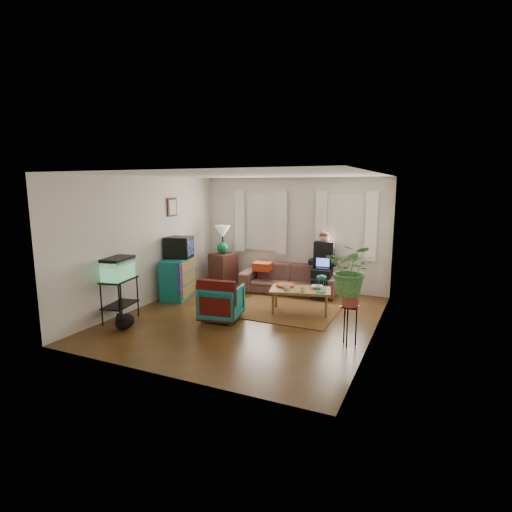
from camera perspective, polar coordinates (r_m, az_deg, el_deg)
The scene contains 31 objects.
floor at distance 7.47m, azimuth -1.29°, elevation -8.82°, with size 4.50×5.00×0.01m, color #4F2B14.
ceiling at distance 7.08m, azimuth -1.37°, elevation 11.53°, with size 4.50×5.00×0.01m, color white.
wall_back at distance 9.45m, azimuth 5.29°, elevation 3.21°, with size 4.50×0.01×2.60m, color silver.
wall_front at distance 5.07m, azimuth -13.73°, elevation -2.95°, with size 4.50×0.01×2.60m, color silver.
wall_left at distance 8.38m, azimuth -15.33°, elevation 2.02°, with size 0.01×5.00×2.60m, color silver.
wall_right at distance 6.52m, azimuth 16.79°, elevation -0.24°, with size 0.01×5.00×2.60m, color silver.
window_left at distance 9.70m, azimuth 0.79°, elevation 4.90°, with size 1.08×0.04×1.38m, color white.
window_right at distance 9.08m, azimuth 12.76°, elevation 4.31°, with size 1.08×0.04×1.38m, color white.
curtains_left at distance 9.63m, azimuth 0.60°, elevation 4.86°, with size 1.36×0.06×1.50m, color white.
curtains_right at distance 9.00m, azimuth 12.65°, elevation 4.26°, with size 1.36×0.06×1.50m, color white.
picture_frame at distance 8.96m, azimuth -11.87°, elevation 6.84°, with size 0.04×0.32×0.40m, color #3D2616.
area_rug at distance 7.90m, azimuth 4.00°, elevation -7.74°, with size 2.00×1.60×0.01m, color maroon.
sofa at distance 9.16m, azimuth 4.68°, elevation -2.58°, with size 2.16×0.85×0.84m, color brown.
seated_person at distance 8.97m, azimuth 9.53°, elevation -1.51°, with size 0.54×0.66×1.29m, color black, non-canonical shape.
side_table at distance 9.88m, azimuth -4.71°, elevation -1.87°, with size 0.53×0.53×0.77m, color #3B2816.
table_lamp at distance 9.76m, azimuth -4.77°, elevation 2.23°, with size 0.40×0.40×0.70m, color white, non-canonical shape.
dresser at distance 8.88m, azimuth -11.13°, elevation -3.08°, with size 0.48×0.96×0.86m, color navy.
crt_tv at distance 8.83m, azimuth -10.95°, elevation 1.24°, with size 0.53×0.48×0.46m, color black.
aquarium_stand at distance 7.60m, azimuth -18.84°, elevation -6.00°, with size 0.39×0.69×0.77m, color black.
aquarium at distance 7.46m, azimuth -19.09°, elevation -1.64°, with size 0.35×0.63×0.41m, color #7FD899.
black_cat at distance 7.20m, azimuth -18.24°, elevation -8.66°, with size 0.26×0.40×0.34m, color black.
armchair at distance 7.33m, azimuth -4.91°, elevation -6.37°, with size 0.68×0.64×0.70m, color #126E70.
serape_throw at distance 7.04m, azimuth -5.72°, elevation -5.82°, with size 0.70×0.16×0.58m, color #9E0A0A.
coffee_table at distance 7.74m, azimuth 6.33°, elevation -6.39°, with size 1.13×0.62×0.47m, color brown.
cup_a at distance 7.59m, azimuth 4.37°, elevation -4.46°, with size 0.13×0.13×0.10m, color white.
cup_b at distance 7.49m, azimuth 6.67°, elevation -4.72°, with size 0.10×0.10×0.10m, color beige.
bowl at distance 7.76m, azimuth 8.70°, elevation -4.40°, with size 0.22×0.22×0.06m, color white.
snack_tray at distance 7.85m, azimuth 4.19°, elevation -4.20°, with size 0.35×0.35×0.04m, color #B21414.
birdcage at distance 7.48m, azimuth 9.31°, elevation -3.89°, with size 0.19×0.19×0.33m, color #115B6B, non-canonical shape.
plant_stand at distance 6.31m, azimuth 13.17°, elevation -9.68°, with size 0.27×0.27×0.63m, color black.
potted_plant at distance 6.11m, azimuth 13.44°, elevation -3.06°, with size 0.72×0.62×0.80m, color #599947.
Camera 1 is at (3.08, -6.37, 2.41)m, focal length 28.00 mm.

